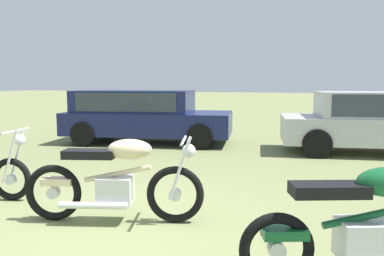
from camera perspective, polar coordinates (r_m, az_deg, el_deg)
name	(u,v)px	position (r m, az deg, el deg)	size (l,w,h in m)	color
ground_plane	(108,231)	(4.55, -12.25, -14.65)	(120.00, 120.00, 0.00)	olive
motorcycle_cream	(115,181)	(4.69, -11.20, -7.63)	(2.05, 0.98, 1.02)	black
motorcycle_green	(365,227)	(3.50, 24.09, -13.14)	(1.85, 1.07, 1.02)	black
car_navy	(142,112)	(10.64, -7.42, 2.29)	(4.73, 2.74, 1.43)	#161E4C
car_silver	(374,119)	(9.90, 25.17, 1.17)	(4.53, 2.61, 1.43)	#B2B5BA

